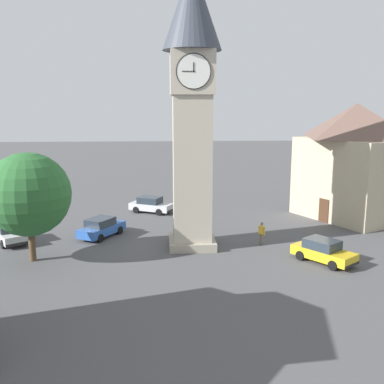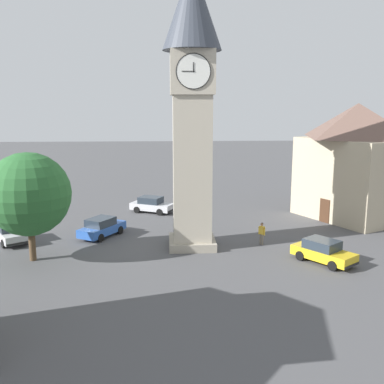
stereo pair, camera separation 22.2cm
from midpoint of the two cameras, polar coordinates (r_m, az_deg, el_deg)
ground_plane at (r=32.67m, az=-0.20°, el=-7.01°), size 200.00×200.00×0.00m
clock_tower at (r=31.10m, az=-0.21°, el=13.58°), size 4.04×4.04×19.71m
car_blue_kerb at (r=36.18m, az=-22.76°, el=-4.84°), size 3.72×4.36×1.53m
car_silver_kerb at (r=35.49m, az=-11.80°, el=-4.50°), size 3.56×4.41×1.53m
car_red_corner at (r=42.82m, az=-5.47°, el=-1.65°), size 4.45×3.33×1.53m
car_white_side at (r=30.44m, az=16.40°, el=-7.33°), size 3.81×4.32×1.53m
pedestrian at (r=33.13m, az=8.80°, el=-5.07°), size 0.43×0.41×1.69m
tree at (r=30.49m, az=-20.58°, el=-0.31°), size 5.47×5.47×7.24m
building_shop_left at (r=42.57m, az=20.03°, el=3.87°), size 10.59×11.44×10.40m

